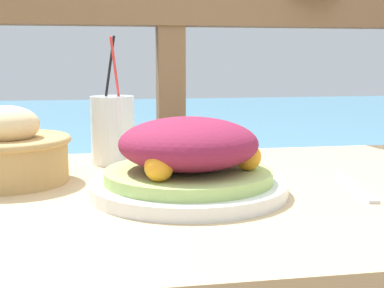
{
  "coord_description": "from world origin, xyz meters",
  "views": [
    {
      "loc": [
        -0.19,
        -0.8,
        0.95
      ],
      "look_at": [
        -0.03,
        0.07,
        0.8
      ],
      "focal_mm": 50.0,
      "sensor_mm": 36.0,
      "label": 1
    }
  ],
  "objects": [
    {
      "name": "drink_glass",
      "position": [
        -0.16,
        0.23,
        0.81
      ],
      "size": [
        0.08,
        0.08,
        0.25
      ],
      "color": "silver",
      "rests_on": "patio_table"
    },
    {
      "name": "bread_basket",
      "position": [
        -0.34,
        0.1,
        0.79
      ],
      "size": [
        0.21,
        0.21,
        0.13
      ],
      "color": "tan",
      "rests_on": "patio_table"
    },
    {
      "name": "sea_backdrop",
      "position": [
        0.0,
        3.1,
        0.25
      ],
      "size": [
        12.0,
        4.0,
        0.49
      ],
      "color": "teal",
      "rests_on": "ground_plane"
    },
    {
      "name": "knife",
      "position": [
        0.21,
        -0.04,
        0.74
      ],
      "size": [
        0.04,
        0.18,
        0.0
      ],
      "color": "silver",
      "rests_on": "patio_table"
    },
    {
      "name": "railing_fence",
      "position": [
        0.0,
        0.6,
        0.76
      ],
      "size": [
        2.8,
        0.08,
        1.12
      ],
      "color": "brown",
      "rests_on": "ground_plane"
    },
    {
      "name": "salad_plate",
      "position": [
        -0.06,
        -0.03,
        0.79
      ],
      "size": [
        0.3,
        0.3,
        0.12
      ],
      "color": "silver",
      "rests_on": "patio_table"
    },
    {
      "name": "orange_near_basket",
      "position": [
        -0.36,
        0.27,
        0.78
      ],
      "size": [
        0.07,
        0.07,
        0.07
      ],
      "color": "orange",
      "rests_on": "patio_table"
    },
    {
      "name": "patio_table",
      "position": [
        0.0,
        0.0,
        0.62
      ],
      "size": [
        1.0,
        0.7,
        0.74
      ],
      "color": "tan",
      "rests_on": "ground_plane"
    }
  ]
}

